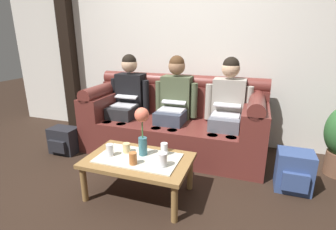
{
  "coord_description": "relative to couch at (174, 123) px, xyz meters",
  "views": [
    {
      "loc": [
        0.95,
        -1.81,
        1.45
      ],
      "look_at": [
        0.04,
        0.8,
        0.59
      ],
      "focal_mm": 27.22,
      "sensor_mm": 36.0,
      "label": 1
    }
  ],
  "objects": [
    {
      "name": "backpack_right",
      "position": [
        1.38,
        -0.52,
        -0.17
      ],
      "size": [
        0.33,
        0.3,
        0.4
      ],
      "color": "#33477A",
      "rests_on": "ground_plane"
    },
    {
      "name": "cup_far_right",
      "position": [
        0.27,
        -1.16,
        0.08
      ],
      "size": [
        0.08,
        0.08,
        0.12
      ],
      "primitive_type": "cylinder",
      "color": "silver",
      "rests_on": "coffee_table"
    },
    {
      "name": "flower_vase",
      "position": [
        0.02,
        -1.01,
        0.31
      ],
      "size": [
        0.13,
        0.13,
        0.46
      ],
      "color": "#336672",
      "rests_on": "coffee_table"
    },
    {
      "name": "cup_far_left",
      "position": [
        0.21,
        -0.95,
        0.08
      ],
      "size": [
        0.07,
        0.07,
        0.12
      ],
      "primitive_type": "cylinder",
      "color": "silver",
      "rests_on": "coffee_table"
    },
    {
      "name": "ground_plane",
      "position": [
        -0.0,
        -1.17,
        -0.37
      ],
      "size": [
        14.0,
        14.0,
        0.0
      ],
      "primitive_type": "plane",
      "color": "black"
    },
    {
      "name": "timber_pillar",
      "position": [
        -1.88,
        0.41,
        1.08
      ],
      "size": [
        0.2,
        0.2,
        2.9
      ],
      "primitive_type": "cube",
      "color": "black",
      "rests_on": "ground_plane"
    },
    {
      "name": "backpack_left",
      "position": [
        -1.31,
        -0.56,
        -0.21
      ],
      "size": [
        0.35,
        0.27,
        0.33
      ],
      "color": "black",
      "rests_on": "ground_plane"
    },
    {
      "name": "cup_far_center",
      "position": [
        -0.26,
        -1.13,
        0.07
      ],
      "size": [
        0.07,
        0.07,
        0.11
      ],
      "primitive_type": "cylinder",
      "color": "silver",
      "rests_on": "coffee_table"
    },
    {
      "name": "person_middle",
      "position": [
        -0.0,
        -0.0,
        0.29
      ],
      "size": [
        0.56,
        0.67,
        1.22
      ],
      "color": "#383D4C",
      "rests_on": "ground_plane"
    },
    {
      "name": "person_right",
      "position": [
        0.66,
        -0.0,
        0.29
      ],
      "size": [
        0.56,
        0.67,
        1.22
      ],
      "color": "#595B66",
      "rests_on": "ground_plane"
    },
    {
      "name": "person_left",
      "position": [
        -0.66,
        -0.0,
        0.29
      ],
      "size": [
        0.56,
        0.67,
        1.22
      ],
      "color": "#232326",
      "rests_on": "ground_plane"
    },
    {
      "name": "cup_near_right",
      "position": [
        -0.15,
        -1.02,
        0.06
      ],
      "size": [
        0.07,
        0.07,
        0.09
      ],
      "primitive_type": "cylinder",
      "color": "#DBB77A",
      "rests_on": "coffee_table"
    },
    {
      "name": "coffee_table",
      "position": [
        -0.0,
        -1.08,
        -0.04
      ],
      "size": [
        0.96,
        0.6,
        0.39
      ],
      "color": "olive",
      "rests_on": "ground_plane"
    },
    {
      "name": "couch",
      "position": [
        0.0,
        0.0,
        0.0
      ],
      "size": [
        2.25,
        0.88,
        0.96
      ],
      "color": "maroon",
      "rests_on": "ground_plane"
    },
    {
      "name": "back_wall_patterned",
      "position": [
        -0.0,
        0.53,
        1.08
      ],
      "size": [
        6.0,
        0.12,
        2.9
      ],
      "primitive_type": "cube",
      "color": "silver",
      "rests_on": "ground_plane"
    },
    {
      "name": "cup_near_left",
      "position": [
        0.01,
        -1.21,
        0.07
      ],
      "size": [
        0.07,
        0.07,
        0.11
      ],
      "primitive_type": "cylinder",
      "color": "#B26633",
      "rests_on": "coffee_table"
    }
  ]
}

